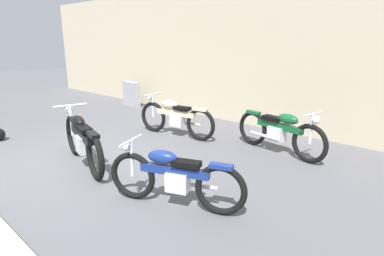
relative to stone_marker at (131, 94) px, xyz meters
The scene contains 8 objects.
ground_plane 5.15m from the stone_marker, 48.34° to the right, with size 40.00×40.00×0.00m, color #56565B.
building_wall 3.75m from the stone_marker, 11.87° to the left, with size 18.00×0.30×3.58m, color beige.
stone_marker is the anchor object (origin of this frame).
traffic_cone 3.51m from the stone_marker, 55.74° to the right, with size 0.32×0.32×0.55m, color orange.
motorcycle_blue 6.97m from the stone_marker, 32.25° to the right, with size 1.80×0.90×0.86m.
motorcycle_green 5.96m from the stone_marker, ahead, with size 2.03×0.59×0.92m.
motorcycle_cream 3.84m from the stone_marker, 21.87° to the right, with size 2.04×0.63×0.92m.
motorcycle_black 5.29m from the stone_marker, 45.75° to the right, with size 2.12×0.78×0.97m.
Camera 1 is at (5.30, -2.55, 2.13)m, focal length 30.16 mm.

